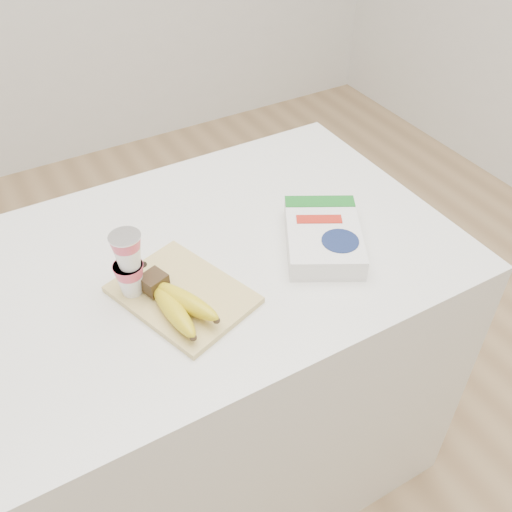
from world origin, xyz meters
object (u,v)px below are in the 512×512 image
(table, at_px, (213,371))
(cereal_box, at_px, (323,236))
(bananas, at_px, (176,303))
(cutting_board, at_px, (183,294))
(yogurt_stack, at_px, (128,263))

(table, bearing_deg, cereal_box, -23.70)
(table, height_order, bananas, bananas)
(cutting_board, xyz_separation_m, bananas, (-0.03, -0.04, 0.03))
(yogurt_stack, bearing_deg, cereal_box, -7.76)
(bananas, distance_m, yogurt_stack, 0.12)
(bananas, height_order, yogurt_stack, yogurt_stack)
(yogurt_stack, bearing_deg, table, 15.43)
(yogurt_stack, xyz_separation_m, cereal_box, (0.43, -0.06, -0.07))
(cereal_box, bearing_deg, table, -174.57)
(table, xyz_separation_m, bananas, (-0.13, -0.14, 0.46))
(table, height_order, cereal_box, cereal_box)
(cereal_box, bearing_deg, cutting_board, -152.15)
(cutting_board, bearing_deg, bananas, -143.70)
(table, relative_size, cereal_box, 3.92)
(cereal_box, bearing_deg, bananas, -145.52)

